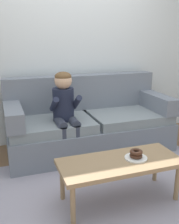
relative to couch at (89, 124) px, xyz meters
name	(u,v)px	position (x,y,z in m)	size (l,w,h in m)	color
ground	(109,179)	(-0.06, -0.85, -0.35)	(10.00, 10.00, 0.00)	brown
wall_back	(72,44)	(-0.06, 0.55, 1.05)	(8.00, 0.10, 2.80)	silver
area_rug	(119,191)	(-0.06, -1.10, -0.34)	(2.53, 1.83, 0.01)	#9993A3
couch	(89,124)	(0.00, 0.00, 0.00)	(2.16, 0.90, 0.98)	slate
coffee_table	(120,165)	(-0.12, -1.23, 0.02)	(1.13, 0.48, 0.41)	#937551
person_child	(65,108)	(-0.37, -0.21, 0.32)	(0.34, 0.58, 1.10)	#1E2338
plate	(136,158)	(0.03, -1.24, 0.07)	(0.21, 0.21, 0.01)	white
donut	(136,155)	(0.03, -1.24, 0.10)	(0.12, 0.12, 0.04)	#422619
donut_second	(136,152)	(0.03, -1.24, 0.13)	(0.12, 0.12, 0.04)	#422619
toy_controller	(156,164)	(0.60, -0.76, -0.33)	(0.23, 0.09, 0.05)	blue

